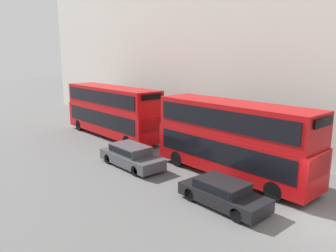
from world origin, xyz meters
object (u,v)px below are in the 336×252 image
bus_leading (233,136)px  car_hatchback (131,155)px  bus_second_in_queue (112,109)px  car_dark_sedan (223,192)px  pedestrian (217,146)px

bus_leading → car_hatchback: (-3.40, 5.34, -1.67)m
bus_second_in_queue → car_dark_sedan: (-3.40, -15.13, -1.74)m
car_hatchback → pedestrian: bearing=-23.3°
car_hatchback → pedestrian: (5.59, -2.41, 0.06)m
bus_leading → car_dark_sedan: size_ratio=2.32×
bus_second_in_queue → bus_leading: bearing=-90.0°
bus_second_in_queue → car_hatchback: bearing=-113.9°
car_dark_sedan → car_hatchback: 7.46m
bus_second_in_queue → car_hatchback: (-3.40, -7.67, -1.66)m
bus_leading → bus_second_in_queue: size_ratio=0.89×
car_hatchback → car_dark_sedan: bearing=-90.0°
car_dark_sedan → car_hatchback: bearing=90.0°
bus_leading → car_dark_sedan: bus_leading is taller
bus_leading → car_dark_sedan: 4.37m
bus_second_in_queue → car_dark_sedan: 15.60m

